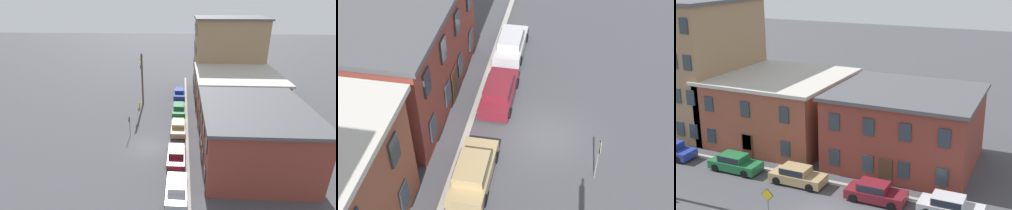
% 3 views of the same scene
% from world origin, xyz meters
% --- Properties ---
extents(ground_plane, '(200.00, 200.00, 0.00)m').
position_xyz_m(ground_plane, '(0.00, 0.00, 0.00)').
color(ground_plane, '#424247').
extents(kerb_strip, '(56.00, 0.36, 0.16)m').
position_xyz_m(kerb_strip, '(0.00, 4.50, 0.08)').
color(kerb_strip, '#9E998E').
rests_on(kerb_strip, ground_plane).
extents(apartment_corner, '(8.50, 11.80, 13.26)m').
position_xyz_m(apartment_corner, '(-19.60, 11.64, 6.65)').
color(apartment_corner, '#9E7A56').
rests_on(apartment_corner, ground_plane).
extents(apartment_midblock, '(12.21, 11.85, 6.33)m').
position_xyz_m(apartment_midblock, '(-10.46, 11.67, 3.18)').
color(apartment_midblock, brown).
rests_on(apartment_midblock, ground_plane).
extents(apartment_far, '(12.14, 10.66, 6.39)m').
position_xyz_m(apartment_far, '(2.40, 11.07, 3.21)').
color(apartment_far, brown).
rests_on(apartment_far, ground_plane).
extents(car_blue, '(4.40, 1.92, 1.43)m').
position_xyz_m(car_blue, '(-16.83, 3.33, 0.75)').
color(car_blue, '#233899').
rests_on(car_blue, ground_plane).
extents(car_green, '(4.40, 1.92, 1.43)m').
position_xyz_m(car_green, '(-9.88, 3.35, 0.75)').
color(car_green, '#1E6638').
rests_on(car_green, ground_plane).
extents(car_tan, '(4.40, 1.92, 1.43)m').
position_xyz_m(car_tan, '(-3.95, 3.35, 0.75)').
color(car_tan, tan).
rests_on(car_tan, ground_plane).
extents(car_maroon, '(4.40, 1.92, 1.43)m').
position_xyz_m(car_maroon, '(2.58, 3.25, 0.75)').
color(car_maroon, maroon).
rests_on(car_maroon, ground_plane).
extents(car_silver, '(4.40, 1.92, 1.43)m').
position_xyz_m(car_silver, '(7.94, 3.40, 0.75)').
color(car_silver, '#B7B7BC').
rests_on(car_silver, ground_plane).
extents(caution_sign, '(0.91, 0.08, 2.70)m').
position_xyz_m(caution_sign, '(-2.61, -2.76, 1.79)').
color(caution_sign, slate).
rests_on(caution_sign, ground_plane).
extents(utility_pole, '(2.40, 0.44, 8.37)m').
position_xyz_m(utility_pole, '(-12.99, -2.55, 4.71)').
color(utility_pole, brown).
rests_on(utility_pole, ground_plane).
extents(fire_hydrant, '(0.24, 0.34, 0.96)m').
position_xyz_m(fire_hydrant, '(-11.32, -2.90, 0.48)').
color(fire_hydrant, yellow).
rests_on(fire_hydrant, ground_plane).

